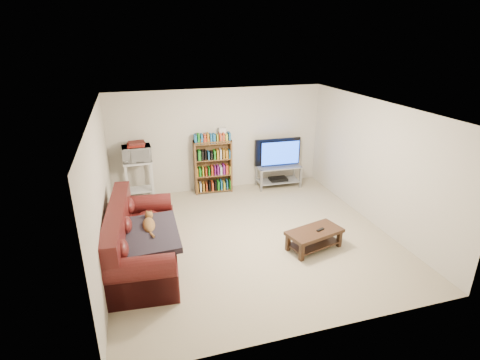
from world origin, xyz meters
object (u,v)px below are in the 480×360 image
object	(u,v)px
tv_stand	(278,173)
coffee_table	(314,236)
sofa	(138,244)
bookshelf	(213,166)

from	to	relation	value
tv_stand	coffee_table	bearing A→B (deg)	-97.44
sofa	tv_stand	distance (m)	4.20
bookshelf	tv_stand	bearing A→B (deg)	-1.76
sofa	coffee_table	world-z (taller)	sofa
sofa	coffee_table	xyz separation A→B (m)	(2.95, -0.43, -0.10)
tv_stand	bookshelf	world-z (taller)	bookshelf
coffee_table	bookshelf	distance (m)	3.22
bookshelf	coffee_table	bearing A→B (deg)	-66.43
sofa	bookshelf	size ratio (longest dim) A/B	1.92
coffee_table	bookshelf	size ratio (longest dim) A/B	0.84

